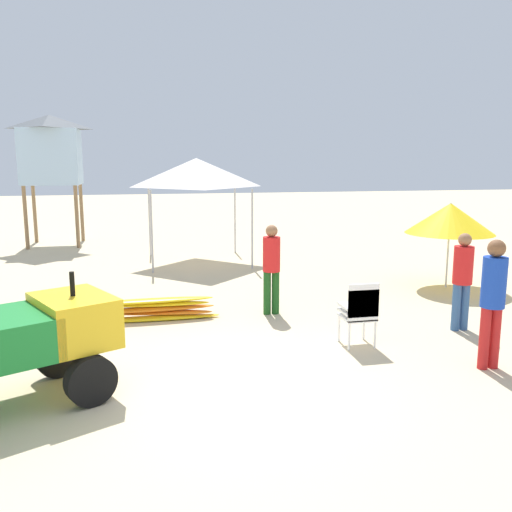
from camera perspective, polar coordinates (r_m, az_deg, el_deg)
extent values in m
plane|color=beige|center=(7.11, -3.71, -13.35)|extent=(80.00, 80.00, 0.00)
cube|color=gold|center=(7.02, -18.66, -6.39)|extent=(1.21, 1.34, 0.60)
cylinder|color=black|center=(6.91, -18.87, -2.81)|extent=(0.08, 0.08, 0.30)
cylinder|color=black|center=(7.68, -20.24, -9.77)|extent=(0.62, 0.43, 0.60)
cylinder|color=black|center=(6.71, -17.06, -12.50)|extent=(0.62, 0.43, 0.60)
cube|color=white|center=(8.50, 10.66, -6.40)|extent=(0.48, 0.48, 0.04)
cube|color=white|center=(8.25, 11.30, -5.48)|extent=(0.48, 0.04, 0.40)
cube|color=white|center=(8.48, 10.68, -5.81)|extent=(0.48, 0.48, 0.04)
cube|color=white|center=(8.23, 11.32, -4.88)|extent=(0.48, 0.04, 0.40)
cube|color=white|center=(8.45, 10.70, -5.23)|extent=(0.48, 0.48, 0.04)
cube|color=white|center=(8.21, 11.34, -4.27)|extent=(0.48, 0.04, 0.40)
cylinder|color=white|center=(8.83, 11.34, -7.35)|extent=(0.04, 0.04, 0.42)
cylinder|color=white|center=(8.68, 8.78, -7.59)|extent=(0.04, 0.04, 0.42)
cylinder|color=white|center=(8.47, 12.48, -8.16)|extent=(0.04, 0.04, 0.42)
cylinder|color=white|center=(8.31, 9.82, -8.43)|extent=(0.04, 0.04, 0.42)
ellipsoid|color=yellow|center=(9.87, -10.95, -6.50)|extent=(2.43, 0.32, 0.08)
ellipsoid|color=orange|center=(9.96, -10.95, -5.87)|extent=(2.20, 0.65, 0.08)
ellipsoid|color=orange|center=(9.87, -10.90, -5.53)|extent=(2.23, 0.30, 0.08)
ellipsoid|color=yellow|center=(9.89, -10.95, -5.02)|extent=(2.07, 0.43, 0.08)
ellipsoid|color=yellow|center=(9.80, -11.46, -4.69)|extent=(2.37, 0.28, 0.08)
cylinder|color=red|center=(8.06, 23.01, -8.01)|extent=(0.14, 0.14, 0.87)
cylinder|color=red|center=(8.15, 23.94, -7.88)|extent=(0.14, 0.14, 0.87)
cylinder|color=#193FB2|center=(7.91, 23.88, -2.56)|extent=(0.32, 0.32, 0.69)
sphere|color=brown|center=(7.83, 24.12, 0.75)|extent=(0.24, 0.24, 0.24)
cylinder|color=#194C19|center=(10.00, 1.19, -3.92)|extent=(0.14, 0.14, 0.81)
cylinder|color=#194C19|center=(10.04, 2.08, -3.87)|extent=(0.14, 0.14, 0.81)
cylinder|color=red|center=(9.87, 1.66, 0.19)|extent=(0.32, 0.32, 0.64)
sphere|color=#9E6B47|center=(9.80, 1.67, 2.67)|extent=(0.22, 0.22, 0.22)
cylinder|color=#33598C|center=(9.67, 20.41, -5.10)|extent=(0.14, 0.14, 0.80)
cylinder|color=#33598C|center=(9.76, 21.21, -5.02)|extent=(0.14, 0.14, 0.80)
cylinder|color=red|center=(9.56, 21.08, -0.90)|extent=(0.32, 0.32, 0.63)
sphere|color=#9E6B47|center=(9.49, 21.24, 1.62)|extent=(0.22, 0.22, 0.22)
cylinder|color=#B2B2B7|center=(13.80, -10.97, 2.52)|extent=(0.05, 0.05, 2.10)
cylinder|color=#B2B2B7|center=(14.09, -0.40, 2.86)|extent=(0.05, 0.05, 2.10)
cylinder|color=#B2B2B7|center=(16.37, -11.20, 3.68)|extent=(0.05, 0.05, 2.10)
cylinder|color=#B2B2B7|center=(16.62, -2.24, 3.96)|extent=(0.05, 0.05, 2.10)
pyramid|color=silver|center=(15.06, -6.31, 8.78)|extent=(2.59, 2.59, 0.78)
cylinder|color=olive|center=(18.69, -23.19, 3.73)|extent=(0.12, 0.12, 2.04)
cylinder|color=olive|center=(18.46, -18.42, 3.96)|extent=(0.12, 0.12, 2.04)
cylinder|color=olive|center=(20.21, -22.38, 4.21)|extent=(0.12, 0.12, 2.04)
cylinder|color=olive|center=(20.00, -17.96, 4.42)|extent=(0.12, 0.12, 2.04)
cube|color=#ACCCE9|center=(19.24, -20.85, 9.78)|extent=(1.80, 1.80, 1.80)
pyramid|color=#4C5156|center=(19.28, -21.06, 13.12)|extent=(1.98, 1.98, 0.45)
cylinder|color=beige|center=(12.75, 19.68, 1.04)|extent=(0.04, 0.04, 1.90)
cone|color=yellow|center=(12.68, 19.84, 3.77)|extent=(1.93, 1.93, 0.68)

